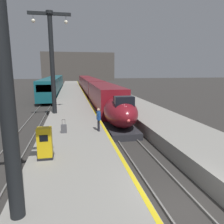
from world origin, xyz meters
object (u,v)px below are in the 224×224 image
at_px(regional_train_adjacent, 54,84).
at_px(station_column_mid, 52,54).
at_px(rolling_suitcase, 64,129).
at_px(ticket_machine_yellow, 45,144).
at_px(passenger_near_edge, 99,118).
at_px(highspeed_train_main, 92,88).

distance_m(regional_train_adjacent, station_column_mid, 29.03).
relative_size(regional_train_adjacent, rolling_suitcase, 37.27).
bearing_deg(ticket_machine_yellow, station_column_mid, 91.73).
relative_size(rolling_suitcase, ticket_machine_yellow, 0.61).
xyz_separation_m(regional_train_adjacent, rolling_suitcase, (3.33, -35.83, -0.77)).
bearing_deg(station_column_mid, rolling_suitcase, -81.17).
relative_size(station_column_mid, passenger_near_edge, 5.83).
bearing_deg(passenger_near_edge, highspeed_train_main, 85.22).
height_order(regional_train_adjacent, rolling_suitcase, regional_train_adjacent).
bearing_deg(regional_train_adjacent, ticket_machine_yellow, -86.36).
relative_size(regional_train_adjacent, ticket_machine_yellow, 22.88).
relative_size(regional_train_adjacent, passenger_near_edge, 21.66).
xyz_separation_m(highspeed_train_main, passenger_near_edge, (-2.29, -27.34, 0.08)).
bearing_deg(rolling_suitcase, station_column_mid, 98.83).
xyz_separation_m(highspeed_train_main, regional_train_adjacent, (-8.10, 8.48, 0.17)).
xyz_separation_m(regional_train_adjacent, passenger_near_edge, (5.81, -35.82, -0.09)).
height_order(passenger_near_edge, rolling_suitcase, passenger_near_edge).
xyz_separation_m(highspeed_train_main, rolling_suitcase, (-4.77, -27.36, -0.61)).
bearing_deg(station_column_mid, passenger_near_edge, -63.59).
height_order(station_column_mid, ticket_machine_yellow, station_column_mid).
height_order(rolling_suitcase, ticket_machine_yellow, ticket_machine_yellow).
relative_size(highspeed_train_main, rolling_suitcase, 56.87).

